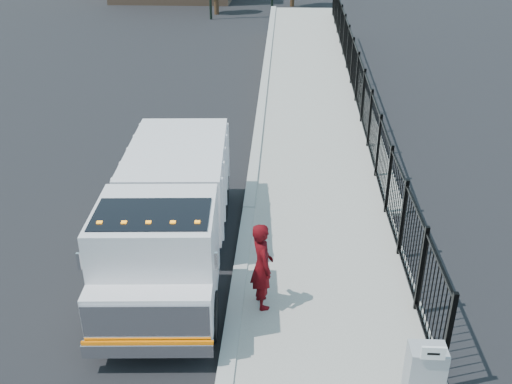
{
  "coord_description": "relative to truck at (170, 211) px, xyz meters",
  "views": [
    {
      "loc": [
        0.91,
        -9.16,
        7.17
      ],
      "look_at": [
        0.3,
        2.0,
        1.59
      ],
      "focal_mm": 40.0,
      "sensor_mm": 36.0,
      "label": 1
    }
  ],
  "objects": [
    {
      "name": "ground",
      "position": [
        1.52,
        -1.48,
        -1.35
      ],
      "size": [
        120.0,
        120.0,
        0.0
      ],
      "primitive_type": "plane",
      "color": "black",
      "rests_on": "ground"
    },
    {
      "name": "sidewalk",
      "position": [
        3.45,
        -3.48,
        -1.29
      ],
      "size": [
        3.55,
        12.0,
        0.12
      ],
      "primitive_type": "cube",
      "color": "#9E998E",
      "rests_on": "ground"
    },
    {
      "name": "curb",
      "position": [
        1.52,
        -3.48,
        -1.27
      ],
      "size": [
        0.3,
        12.0,
        0.16
      ],
      "primitive_type": "cube",
      "color": "#ADAAA3",
      "rests_on": "ground"
    },
    {
      "name": "ramp",
      "position": [
        3.65,
        14.52,
        -1.35
      ],
      "size": [
        3.95,
        24.06,
        3.19
      ],
      "primitive_type": "cube",
      "rotation": [
        0.06,
        0.0,
        0.0
      ],
      "color": "#9E998E",
      "rests_on": "ground"
    },
    {
      "name": "iron_fence",
      "position": [
        5.07,
        10.52,
        -0.45
      ],
      "size": [
        0.1,
        28.0,
        1.8
      ],
      "primitive_type": "cube",
      "color": "black",
      "rests_on": "ground"
    },
    {
      "name": "truck",
      "position": [
        0.0,
        0.0,
        0.0
      ],
      "size": [
        2.69,
        7.14,
        2.4
      ],
      "rotation": [
        0.0,
        0.0,
        0.06
      ],
      "color": "black",
      "rests_on": "ground"
    },
    {
      "name": "worker",
      "position": [
        2.05,
        -1.5,
        -0.33
      ],
      "size": [
        0.62,
        0.76,
        1.81
      ],
      "primitive_type": "imported",
      "rotation": [
        0.0,
        0.0,
        1.89
      ],
      "color": "#4E050A",
      "rests_on": "sidewalk"
    },
    {
      "name": "utility_cabinet",
      "position": [
        4.62,
        -4.05,
        -0.61
      ],
      "size": [
        0.55,
        0.4,
        1.25
      ],
      "primitive_type": "cube",
      "color": "gray",
      "rests_on": "sidewalk"
    },
    {
      "name": "arrow_sign",
      "position": [
        4.62,
        -4.27,
        0.13
      ],
      "size": [
        0.35,
        0.04,
        0.22
      ],
      "primitive_type": "cube",
      "color": "white",
      "rests_on": "utility_cabinet"
    }
  ]
}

